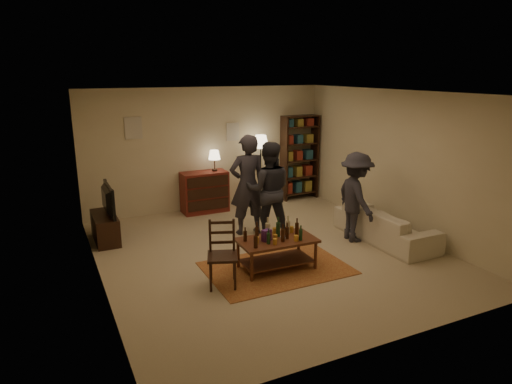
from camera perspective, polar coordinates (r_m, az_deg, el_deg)
floor at (r=7.94m, az=1.59°, el=-7.56°), size 6.00×6.00×0.00m
room_shell at (r=9.95m, az=-9.64°, el=7.68°), size 6.00×6.00×6.00m
rug at (r=7.34m, az=2.58°, el=-9.47°), size 2.20×1.50×0.01m
coffee_table at (r=7.18m, az=2.55°, el=-6.39°), size 1.23×0.70×0.84m
dining_chair at (r=6.66m, az=-4.24°, el=-7.37°), size 0.55×0.55×0.98m
tv_stand at (r=8.78m, az=-18.38°, el=-3.43°), size 0.40×1.00×1.06m
dresser at (r=10.09m, az=-6.40°, el=0.15°), size 1.00×0.50×1.36m
bookshelf at (r=11.04m, az=5.45°, el=4.43°), size 0.90×0.34×2.02m
floor_lamp at (r=10.35m, az=0.59°, el=5.73°), size 0.36×0.36×1.63m
sofa at (r=8.71m, az=15.87°, el=-3.94°), size 0.81×2.08×0.61m
person_left at (r=8.57m, az=-1.08°, el=0.88°), size 0.73×0.51×1.91m
person_right at (r=8.45m, az=1.56°, el=0.27°), size 1.07×0.97×1.80m
person_by_sofa at (r=8.44m, az=12.38°, el=-0.64°), size 0.78×1.15×1.64m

